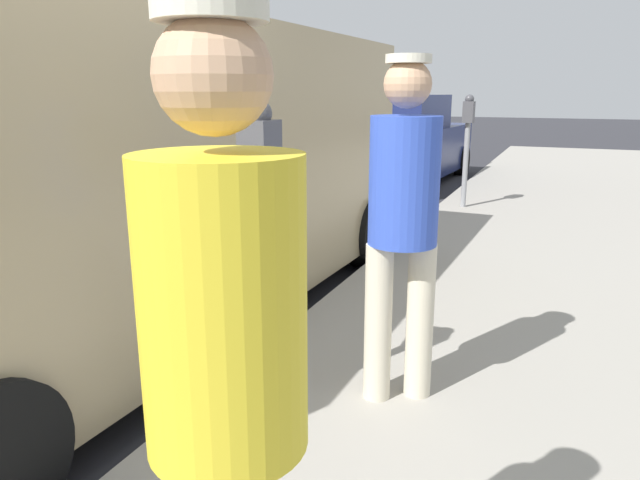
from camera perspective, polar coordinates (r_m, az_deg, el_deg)
ground_plane at (r=3.77m, az=-26.33°, el=-14.07°), size 80.00×80.00×0.00m
parking_meter_near at (r=2.73m, az=-5.79°, el=3.28°), size 0.14×0.18×1.52m
parking_meter_far at (r=8.19m, az=14.31°, el=10.29°), size 0.14×0.18×1.52m
pedestrian_in_blue at (r=2.85m, az=8.17°, el=2.79°), size 0.34×0.34×1.72m
pedestrian_in_yellow at (r=1.25m, az=-9.21°, el=-12.84°), size 0.34×0.34×1.71m
parked_van at (r=4.40m, az=-16.76°, el=6.60°), size 2.27×5.26×2.15m
parked_sedan_ahead at (r=11.23m, az=7.58°, el=9.38°), size 2.14×4.49×1.65m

